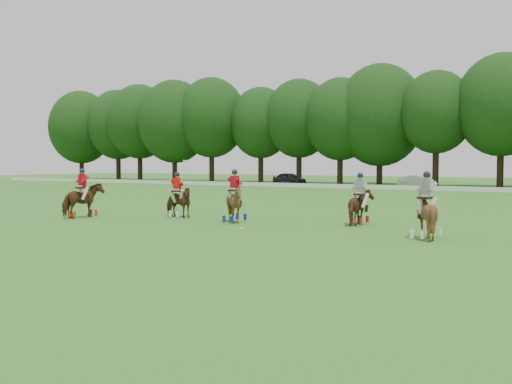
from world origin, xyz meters
The scene contains 11 objects.
ground centered at (0.00, 0.00, 0.00)m, with size 180.00×180.00×0.00m, color #31641C.
tree_line centered at (0.26, 48.05, 8.23)m, with size 117.98×14.32×14.75m.
boundary_rail centered at (0.00, 38.00, 0.22)m, with size 120.00×0.10×0.44m, color white.
car_left centered at (-15.53, 42.50, 0.75)m, with size 1.76×4.38×1.49m, color black.
car_mid centered at (-0.66, 42.50, 0.66)m, with size 1.39×4.00×1.32m, color gray.
polo_red_a centered at (-6.22, 2.40, 0.87)m, with size 1.28×2.09×2.38m.
polo_red_b centered at (-2.42, 4.90, 0.78)m, with size 1.83×1.70×2.75m.
polo_red_c centered at (1.33, 4.23, 0.86)m, with size 1.45×1.60×2.37m.
polo_stripe_a centered at (6.45, 6.15, 0.80)m, with size 1.15×1.88×2.24m.
polo_stripe_b centered at (9.98, 3.13, 0.86)m, with size 1.69×1.81×2.37m.
polo_ball centered at (2.97, 2.15, 0.04)m, with size 0.09×0.09×0.09m, color white.
Camera 1 is at (14.90, -17.01, 2.69)m, focal length 40.00 mm.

